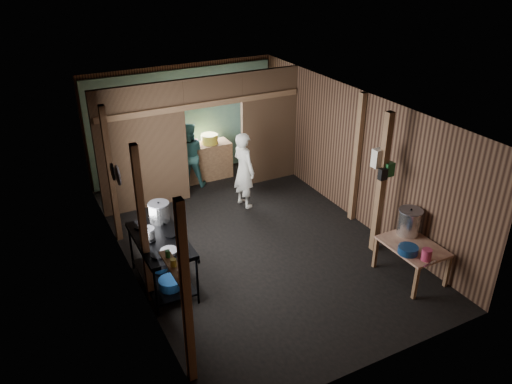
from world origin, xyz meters
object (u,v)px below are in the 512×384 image
prep_table (411,261)px  cook (244,170)px  stove_pot_large (159,213)px  yellow_tub (209,139)px  pink_bucket (427,255)px  stock_pot (409,222)px  gas_range (162,262)px

prep_table → cook: cook is taller
stove_pot_large → cook: cook is taller
stove_pot_large → yellow_tub: stove_pot_large is taller
yellow_tub → cook: (0.08, -1.63, -0.15)m
prep_table → cook: size_ratio=0.64×
pink_bucket → yellow_tub: bearing=102.8°
prep_table → stove_pot_large: size_ratio=2.96×
stock_pot → prep_table: bearing=-118.8°
prep_table → stock_pot: size_ratio=2.20×
prep_table → pink_bucket: size_ratio=5.50×
stove_pot_large → cook: (2.22, 1.35, -0.24)m
prep_table → stove_pot_large: (-3.54, 2.20, 0.74)m
gas_range → stock_pot: stock_pot is taller
prep_table → pink_bucket: bearing=-107.0°
prep_table → yellow_tub: yellow_tub is taller
cook → stock_pot: bearing=-166.0°
gas_range → prep_table: bearing=-24.2°
stock_pot → pink_bucket: stock_pot is taller
prep_table → stock_pot: stock_pot is taller
stove_pot_large → pink_bucket: stove_pot_large is taller
pink_bucket → yellow_tub: yellow_tub is taller
pink_bucket → yellow_tub: (-1.27, 5.59, 0.25)m
pink_bucket → prep_table: bearing=73.0°
stove_pot_large → yellow_tub: size_ratio=0.90×
prep_table → yellow_tub: size_ratio=2.66×
gas_range → pink_bucket: 4.15m
yellow_tub → stock_pot: bearing=-72.0°
stove_pot_large → stock_pot: size_ratio=0.75×
gas_range → yellow_tub: yellow_tub is taller
yellow_tub → prep_table: bearing=-74.9°
yellow_tub → gas_range: bearing=-123.3°
stock_pot → cook: bearing=114.9°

